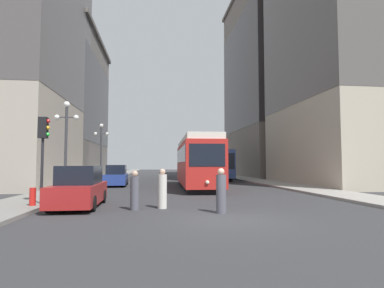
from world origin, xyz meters
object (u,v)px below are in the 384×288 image
(streetcar, at_px, (197,162))
(lamp_post_left_far, at_px, (101,144))
(pedestrian_crossing_near, at_px, (221,192))
(parked_car_left_mid, at_px, (79,188))
(traffic_light_near_left, at_px, (43,137))
(transit_bus, at_px, (212,164))
(parked_car_left_near, at_px, (116,176))
(pedestrian_on_sidewalk, at_px, (135,192))
(fire_hydrant, at_px, (33,197))
(pedestrian_crossing_far, at_px, (162,190))
(lamp_post_left_near, at_px, (66,133))

(streetcar, distance_m, lamp_post_left_far, 10.84)
(pedestrian_crossing_near, bearing_deg, lamp_post_left_far, -43.84)
(parked_car_left_mid, bearing_deg, traffic_light_near_left, 170.70)
(transit_bus, relative_size, parked_car_left_near, 2.45)
(parked_car_left_mid, bearing_deg, pedestrian_on_sidewalk, -27.86)
(fire_hydrant, bearing_deg, pedestrian_crossing_near, -14.87)
(pedestrian_crossing_near, distance_m, lamp_post_left_far, 21.43)
(pedestrian_crossing_far, xyz_separation_m, traffic_light_near_left, (-5.34, 1.16, 2.33))
(parked_car_left_mid, relative_size, pedestrian_on_sidewalk, 2.93)
(parked_car_left_mid, distance_m, pedestrian_crossing_far, 3.77)
(parked_car_left_near, distance_m, lamp_post_left_far, 4.92)
(transit_bus, bearing_deg, traffic_light_near_left, -118.55)
(parked_car_left_near, bearing_deg, lamp_post_left_near, -103.98)
(pedestrian_crossing_near, bearing_deg, fire_hydrant, 9.76)
(pedestrian_crossing_near, xyz_separation_m, fire_hydrant, (-7.69, 2.04, -0.28))
(streetcar, height_order, pedestrian_on_sidewalk, streetcar)
(pedestrian_crossing_far, bearing_deg, traffic_light_near_left, 162.33)
(pedestrian_on_sidewalk, distance_m, traffic_light_near_left, 5.04)
(parked_car_left_mid, height_order, pedestrian_crossing_near, parked_car_left_mid)
(transit_bus, distance_m, traffic_light_near_left, 27.00)
(lamp_post_left_far, bearing_deg, traffic_light_near_left, -89.26)
(pedestrian_crossing_near, relative_size, lamp_post_left_far, 0.30)
(transit_bus, xyz_separation_m, fire_hydrant, (-12.15, -24.87, -1.42))
(pedestrian_on_sidewalk, bearing_deg, fire_hydrant, 164.92)
(pedestrian_crossing_near, height_order, lamp_post_left_far, lamp_post_left_far)
(streetcar, bearing_deg, pedestrian_crossing_near, -91.64)
(streetcar, bearing_deg, fire_hydrant, -125.10)
(pedestrian_crossing_far, xyz_separation_m, fire_hydrant, (-5.45, 0.43, -0.27))
(parked_car_left_mid, height_order, pedestrian_crossing_far, parked_car_left_mid)
(parked_car_left_near, bearing_deg, fire_hydrant, -99.31)
(parked_car_left_mid, relative_size, pedestrian_crossing_far, 2.81)
(streetcar, height_order, parked_car_left_near, streetcar)
(streetcar, bearing_deg, parked_car_left_mid, -119.90)
(streetcar, distance_m, pedestrian_crossing_far, 12.20)
(pedestrian_crossing_near, bearing_deg, pedestrian_on_sidewalk, 4.32)
(parked_car_left_near, height_order, lamp_post_left_near, lamp_post_left_near)
(pedestrian_crossing_near, bearing_deg, transit_bus, -74.78)
(streetcar, distance_m, pedestrian_crossing_near, 13.43)
(parked_car_left_mid, height_order, lamp_post_left_far, lamp_post_left_far)
(parked_car_left_mid, bearing_deg, lamp_post_left_far, 95.33)
(pedestrian_crossing_far, distance_m, pedestrian_on_sidewalk, 1.20)
(streetcar, height_order, pedestrian_crossing_far, streetcar)
(transit_bus, bearing_deg, parked_car_left_mid, -115.05)
(streetcar, xyz_separation_m, pedestrian_crossing_far, (-3.02, -11.74, -1.31))
(lamp_post_left_far, distance_m, fire_hydrant, 18.00)
(transit_bus, distance_m, pedestrian_on_sidewalk, 26.86)
(pedestrian_on_sidewalk, bearing_deg, streetcar, 66.29)
(lamp_post_left_far, relative_size, fire_hydrant, 7.60)
(transit_bus, relative_size, pedestrian_on_sidewalk, 7.64)
(parked_car_left_mid, height_order, lamp_post_left_near, lamp_post_left_near)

